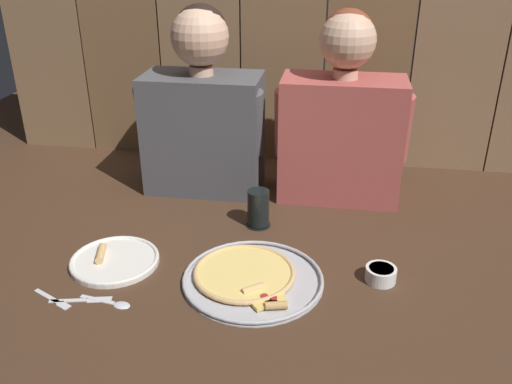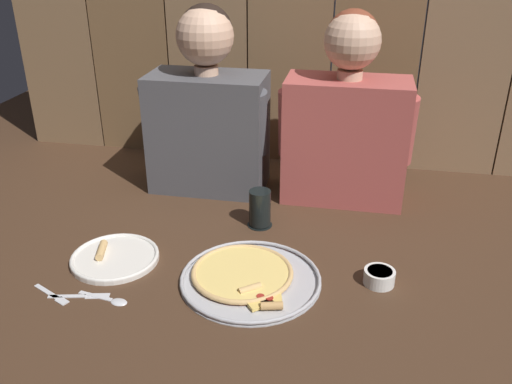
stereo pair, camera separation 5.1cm
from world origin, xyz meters
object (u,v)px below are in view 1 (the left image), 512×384
Objects in this scene: drinking_glass at (258,209)px; diner_left at (203,110)px; dipping_bowl at (381,274)px; diner_right at (342,118)px; pizza_tray at (250,277)px; dinner_plate at (114,260)px.

diner_left is at bearing 132.07° from drinking_glass.
diner_right is at bearing 104.10° from dipping_bowl.
dipping_bowl is 0.13× the size of diner_right.
pizza_tray is 0.65m from diner_right.
drinking_glass is 0.19× the size of diner_left.
dipping_bowl is at bearing 2.23° from dinner_plate.
drinking_glass is 0.19× the size of diner_right.
drinking_glass is 0.41m from diner_right.
pizza_tray is 0.59× the size of diner_left.
pizza_tray is 1.52× the size of dinner_plate.
dipping_bowl is (0.34, 0.05, 0.01)m from pizza_tray.
pizza_tray is at bearing -171.52° from dipping_bowl.
diner_right reaches higher than dinner_plate.
dipping_bowl is 0.82m from diner_left.
diner_right reaches higher than dipping_bowl.
diner_right is at bearing 68.51° from pizza_tray.
dipping_bowl is (0.36, -0.25, -0.04)m from drinking_glass.
diner_right reaches higher than pizza_tray.
diner_left is (-0.25, 0.55, 0.28)m from pizza_tray.
drinking_glass is (-0.02, 0.30, 0.05)m from pizza_tray.
drinking_glass is 0.41m from diner_left.
diner_right is (0.22, 0.55, 0.27)m from pizza_tray.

